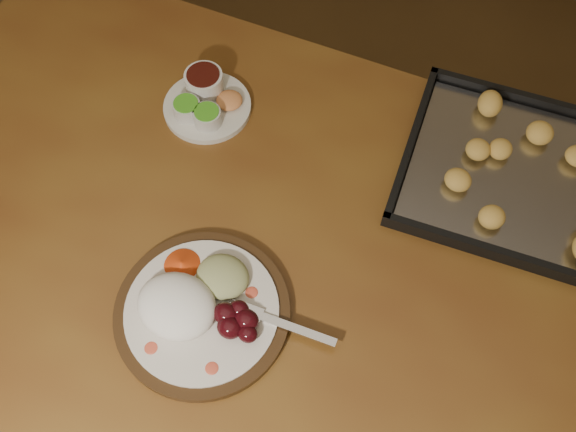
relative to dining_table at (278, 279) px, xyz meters
The scene contains 5 objects.
ground 0.75m from the dining_table, 132.88° to the right, with size 4.00×4.00×0.00m, color #543A1C.
dining_table is the anchor object (origin of this frame).
dinner_plate 0.19m from the dining_table, 114.50° to the right, with size 0.34×0.27×0.06m.
condiment_saucer 0.35m from the dining_table, 140.61° to the left, with size 0.16×0.16×0.05m.
baking_tray 0.48m from the dining_table, 43.80° to the left, with size 0.50×0.39×0.05m.
Camera 1 is at (0.47, -0.12, 1.69)m, focal length 40.00 mm.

